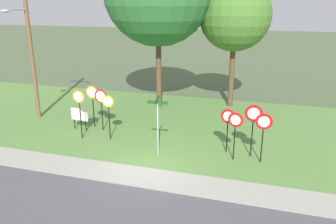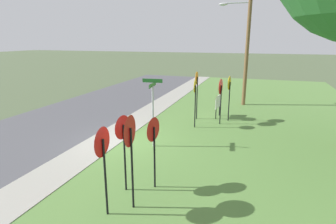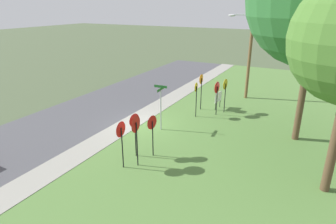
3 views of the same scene
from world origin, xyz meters
The scene contains 15 objects.
ground_plane centered at (0.00, 0.00, 0.00)m, with size 160.00×160.00×0.00m, color #4C5B3D.
road_asphalt centered at (0.00, -4.80, 0.01)m, with size 44.00×6.40×0.01m, color #4C4C51.
sidewalk_strip centered at (0.00, -0.80, 0.03)m, with size 44.00×1.60×0.06m, color #99968C.
grass_median centered at (0.00, 6.00, 0.02)m, with size 44.00×12.00×0.04m, color #567F3D.
stop_sign_near_left centered at (-4.49, 2.28, 1.95)m, with size 0.69×0.09×2.64m.
stop_sign_near_right centered at (-2.95, 2.52, 1.76)m, with size 0.62×0.11×2.41m.
stop_sign_far_left centered at (-4.68, 4.00, 1.82)m, with size 0.74×0.12×2.45m.
stop_sign_far_center centered at (-3.95, 3.65, 1.78)m, with size 0.79×0.12×2.38m.
yield_sign_near_left centered at (3.58, 1.94, 1.74)m, with size 0.69×0.16×2.29m.
yield_sign_near_right centered at (4.32, 2.52, 1.95)m, with size 0.81×0.12×2.54m.
yield_sign_far_left centered at (4.80, 2.02, 1.78)m, with size 0.75×0.11×2.34m.
yield_sign_far_right centered at (3.16, 2.69, 1.66)m, with size 0.71×0.15×2.19m.
street_name_post centered at (0.08, 1.48, 1.73)m, with size 0.96×0.81×2.83m.
utility_pole centered at (-8.89, 4.45, 4.93)m, with size 2.10×2.08×9.09m.
notice_board centered at (-5.23, 3.37, 0.87)m, with size 1.10×0.15×1.25m.
Camera 3 is at (14.46, 9.50, 7.33)m, focal length 30.93 mm.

